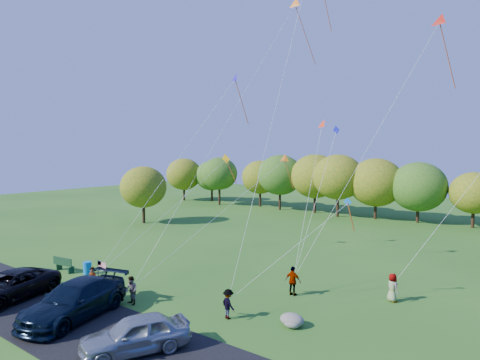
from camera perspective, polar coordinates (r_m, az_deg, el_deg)
The scene contains 17 objects.
ground at distance 26.18m, azimuth -12.07°, elevation -16.16°, with size 140.00×140.00×0.00m, color #255B1A.
asphalt_lane at distance 23.96m, azimuth -19.76°, elevation -18.21°, with size 44.00×6.00×0.06m, color black.
treeline at distance 54.31m, azimuth 21.06°, elevation -0.74°, with size 75.81×27.17×8.60m.
minivan_dark at distance 29.64m, azimuth -28.41°, elevation -12.33°, with size 2.76×5.99×1.67m, color black.
minivan_navy at distance 25.20m, azimuth -21.22°, elevation -14.74°, with size 2.67×6.56×1.90m, color black.
minivan_silver at distance 20.62m, azimuth -13.79°, elevation -19.32°, with size 1.94×4.82×1.64m, color #9EA4A8.
flyer_a at distance 28.75m, azimuth -19.09°, elevation -12.61°, with size 0.63×0.42×1.74m, color #4C4C59.
flyer_b at distance 26.44m, azimuth -14.29°, elevation -14.10°, with size 0.80×0.63×1.65m, color #4C4C59.
flyer_c at distance 23.74m, azimuth -1.57°, elevation -16.20°, with size 1.03×0.59×1.60m, color #4C4C59.
flyer_d at distance 27.32m, azimuth 7.08°, elevation -13.21°, with size 1.06×0.44×1.81m, color #4C4C59.
flyer_e at distance 27.65m, azimuth 19.66°, elevation -13.35°, with size 0.82×0.54×1.69m, color #4C4C59.
park_bench at distance 34.65m, azimuth -22.47°, elevation -10.31°, with size 1.94×0.61×1.07m.
trash_barrel at distance 33.49m, azimuth -19.69°, elevation -10.97°, with size 0.59×0.59×0.89m, color blue.
flag_assembly at distance 28.01m, azimuth -18.12°, elevation -11.37°, with size 0.83×0.54×2.23m.
boulder_near at distance 23.17m, azimuth 6.94°, elevation -18.01°, with size 1.29×1.01×0.65m, color gray.
boulder_far at distance 23.00m, azimuth 6.93°, elevation -18.44°, with size 0.88×0.73×0.46m, color gray.
kites_aloft at distance 32.79m, azimuth 9.86°, elevation 16.31°, with size 24.41×9.68×18.52m.
Camera 1 is at (18.78, -15.83, 9.07)m, focal length 32.00 mm.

